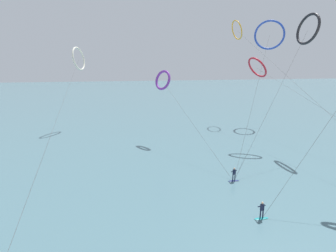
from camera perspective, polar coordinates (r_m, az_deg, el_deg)
name	(u,v)px	position (r m, az deg, el deg)	size (l,w,h in m)	color
sea_water	(127,99)	(112.17, -8.09, 5.39)	(400.00, 200.00, 0.08)	#476B75
surfer_teal	(262,211)	(28.68, 18.14, -15.82)	(1.40, 0.61, 1.70)	teal
surfer_navy	(234,175)	(35.90, 12.98, -9.52)	(1.40, 0.60, 1.70)	navy
kite_cobalt	(269,35)	(53.78, 19.51, 16.70)	(14.97, 18.18, 21.10)	#2647B7
kite_charcoal	(308,29)	(51.51, 26.04, 16.92)	(16.92, 13.92, 21.53)	black
kite_violet	(163,80)	(51.24, -1.03, 9.10)	(6.83, 22.04, 12.76)	purple
kite_ivory	(79,59)	(64.45, -17.34, 12.63)	(2.87, 54.39, 17.20)	silver
kite_amber	(237,30)	(71.94, 13.58, 18.01)	(3.00, 54.54, 23.50)	orange
kite_crimson	(257,67)	(66.55, 17.34, 11.05)	(5.08, 46.03, 15.15)	red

